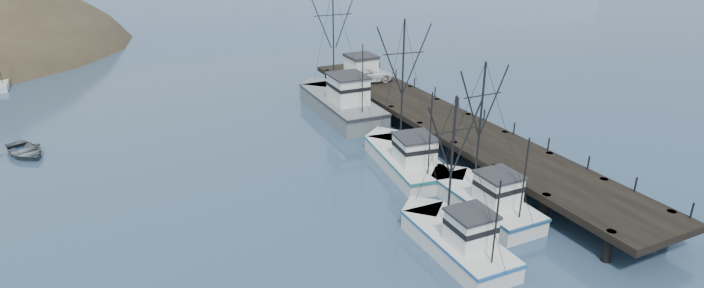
% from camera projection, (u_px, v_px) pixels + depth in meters
% --- Properties ---
extents(ground, '(400.00, 400.00, 0.00)m').
position_uv_depth(ground, '(401.00, 276.00, 30.52)').
color(ground, navy).
rests_on(ground, ground).
extents(pier, '(6.00, 44.00, 2.00)m').
position_uv_depth(pier, '(444.00, 121.00, 48.88)').
color(pier, black).
rests_on(pier, ground).
extents(trawler_near, '(3.38, 10.12, 10.46)m').
position_uv_depth(trawler_near, '(482.00, 199.00, 37.18)').
color(trawler_near, silver).
rests_on(trawler_near, ground).
extents(trawler_mid, '(3.41, 9.61, 9.78)m').
position_uv_depth(trawler_mid, '(455.00, 239.00, 32.55)').
color(trawler_mid, silver).
rests_on(trawler_mid, ground).
extents(trawler_far, '(5.17, 11.82, 11.94)m').
position_uv_depth(trawler_far, '(405.00, 158.00, 43.59)').
color(trawler_far, silver).
rests_on(trawler_far, ground).
extents(work_vessel, '(4.94, 15.13, 12.73)m').
position_uv_depth(work_vessel, '(340.00, 102.00, 55.48)').
color(work_vessel, slate).
rests_on(work_vessel, ground).
extents(pier_shed, '(3.00, 3.20, 2.80)m').
position_uv_depth(pier_shed, '(361.00, 67.00, 59.91)').
color(pier_shed, silver).
rests_on(pier_shed, pier).
extents(pickup_truck, '(6.08, 3.34, 1.61)m').
position_uv_depth(pickup_truck, '(367.00, 74.00, 59.51)').
color(pickup_truck, silver).
rests_on(pickup_truck, pier).
extents(motorboat, '(5.22, 6.02, 1.04)m').
position_uv_depth(motorboat, '(25.00, 155.00, 46.21)').
color(motorboat, '#53595C').
rests_on(motorboat, ground).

